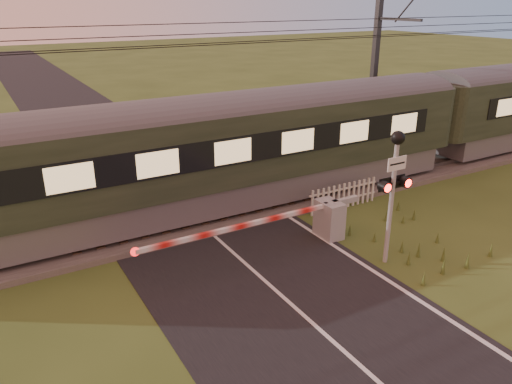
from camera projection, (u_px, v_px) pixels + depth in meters
ground at (306, 319)px, 11.32m from camera, size 160.00×160.00×0.00m
road at (313, 323)px, 11.13m from camera, size 6.00×140.00×0.03m
track_bed at (192, 215)px, 16.53m from camera, size 140.00×3.40×0.39m
overhead_wires at (183, 37)px, 14.48m from camera, size 120.00×0.62×0.62m
train at (431, 118)px, 20.88m from camera, size 39.24×2.71×3.65m
boom_gate at (320, 219)px, 14.84m from camera, size 7.09×0.88×1.17m
crossing_signal at (394, 175)px, 12.84m from camera, size 0.94×0.37×3.70m
picket_fence at (344, 196)px, 17.11m from camera, size 2.87×0.08×0.90m
catenary_mast at (375, 70)px, 21.45m from camera, size 0.24×2.47×7.50m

